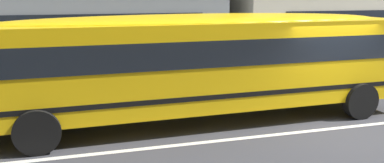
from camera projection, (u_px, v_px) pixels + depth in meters
ground_plane at (341, 128)px, 9.99m from camera, size 400.00×400.00×0.00m
sidewalk_far at (234, 74)px, 16.62m from camera, size 120.00×3.00×0.01m
lane_centreline at (341, 128)px, 9.99m from camera, size 110.00×0.16×0.01m
school_bus at (194, 58)px, 10.24m from camera, size 12.46×2.96×2.77m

